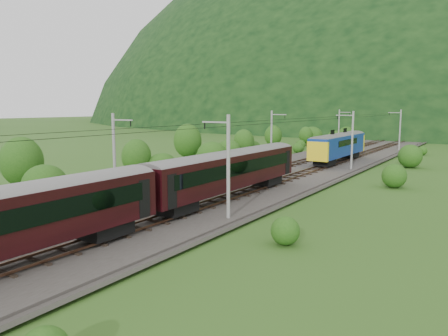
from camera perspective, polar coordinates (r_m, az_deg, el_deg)
The scene contains 13 objects.
ground at distance 37.83m, azimuth -7.45°, elevation -5.63°, with size 600.00×600.00×0.00m, color #31591B.
railbed at distance 45.70m, azimuth 0.68°, elevation -3.00°, with size 14.00×220.00×0.30m, color #38332D.
track_left at distance 46.95m, azimuth -1.80°, elevation -2.43°, with size 2.40×220.00×0.27m.
track_right at distance 44.45m, azimuth 3.30°, elevation -3.04°, with size 2.40×220.00×0.27m.
catenary_left at distance 67.20m, azimuth 6.27°, elevation 4.23°, with size 2.54×192.28×8.00m.
catenary_right at distance 62.71m, azimuth 16.34°, elevation 3.69°, with size 2.54×192.28×8.00m.
overhead_wires at distance 44.89m, azimuth 0.69°, elevation 5.74°, with size 4.83×198.00×0.03m.
mountain_ridge at distance 358.26m, azimuth 9.19°, elevation 6.50°, with size 336.00×280.00×132.00m, color black.
hazard_post_near at distance 92.57m, azimuth 17.59°, elevation 2.74°, with size 0.14×0.14×1.34m, color red.
hazard_post_far at distance 88.73m, azimuth 17.57°, elevation 2.53°, with size 0.14×0.14×1.35m, color red.
signal at distance 66.79m, azimuth 7.39°, elevation 1.78°, with size 0.26×0.26×2.38m.
vegetation_left at distance 56.93m, azimuth -8.44°, elevation 1.33°, with size 12.65×150.00×6.27m.
vegetation_right at distance 47.40m, azimuth 18.60°, elevation -1.66°, with size 4.83×99.38×3.08m.
Camera 1 is at (23.85, -27.99, 8.89)m, focal length 35.00 mm.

